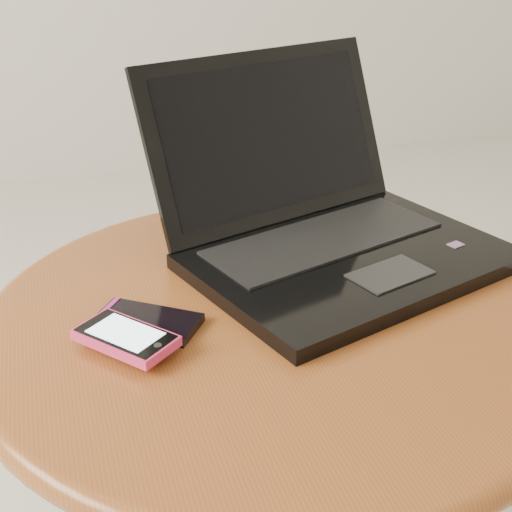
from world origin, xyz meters
name	(u,v)px	position (x,y,z in m)	size (l,w,h in m)	color
table	(274,389)	(-0.03, -0.01, 0.42)	(0.67, 0.67, 0.53)	#582F14
laptop	(326,222)	(0.08, 0.10, 0.57)	(0.46, 0.45, 0.23)	black
phone_black	(147,322)	(-0.17, -0.01, 0.54)	(0.12, 0.11, 0.01)	black
phone_pink	(126,337)	(-0.20, -0.05, 0.55)	(0.11, 0.11, 0.01)	#DF3062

